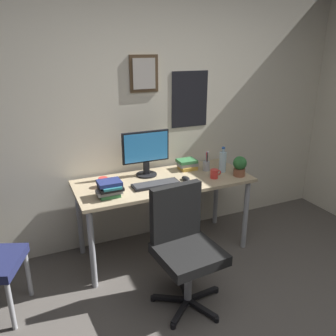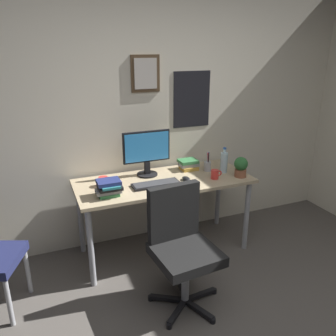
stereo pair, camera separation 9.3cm
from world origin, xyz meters
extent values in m
cube|color=beige|center=(0.00, 2.15, 1.30)|extent=(4.40, 0.08, 2.60)
cube|color=#4C3823|center=(-0.12, 2.11, 1.69)|extent=(0.28, 0.02, 0.34)
cube|color=beige|center=(-0.12, 2.09, 1.69)|extent=(0.22, 0.00, 0.28)
cube|color=black|center=(0.37, 2.11, 1.42)|extent=(0.40, 0.01, 0.56)
cube|color=tan|center=(-0.08, 1.73, 0.74)|extent=(1.64, 0.68, 0.03)
cylinder|color=#9EA0A5|center=(-0.84, 1.45, 0.36)|extent=(0.05, 0.05, 0.73)
cylinder|color=#9EA0A5|center=(0.68, 1.45, 0.36)|extent=(0.05, 0.05, 0.73)
cylinder|color=#9EA0A5|center=(-0.84, 2.01, 0.36)|extent=(0.05, 0.05, 0.73)
cylinder|color=#9EA0A5|center=(0.68, 2.01, 0.36)|extent=(0.05, 0.05, 0.73)
cube|color=black|center=(-0.21, 0.95, 0.46)|extent=(0.50, 0.50, 0.08)
cube|color=black|center=(-0.23, 1.15, 0.72)|extent=(0.42, 0.11, 0.45)
cylinder|color=#9EA0A5|center=(-0.21, 0.95, 0.21)|extent=(0.06, 0.06, 0.42)
cube|color=black|center=(-0.07, 0.96, 0.04)|extent=(0.28, 0.06, 0.03)
cylinder|color=black|center=(0.07, 0.97, 0.02)|extent=(0.04, 0.04, 0.04)
cube|color=black|center=(-0.18, 1.08, 0.04)|extent=(0.10, 0.28, 0.03)
cylinder|color=black|center=(-0.15, 1.22, 0.02)|extent=(0.04, 0.04, 0.04)
cube|color=black|center=(-0.33, 1.02, 0.04)|extent=(0.26, 0.18, 0.03)
cylinder|color=black|center=(-0.45, 1.09, 0.02)|extent=(0.04, 0.04, 0.04)
cube|color=black|center=(-0.32, 0.86, 0.04)|extent=(0.24, 0.21, 0.03)
cylinder|color=black|center=(-0.42, 0.76, 0.02)|extent=(0.04, 0.04, 0.04)
cube|color=black|center=(-0.16, 0.82, 0.04)|extent=(0.15, 0.27, 0.03)
cylinder|color=black|center=(-0.10, 0.69, 0.02)|extent=(0.04, 0.04, 0.04)
cylinder|color=#9EA0A5|center=(-1.47, 1.22, 0.20)|extent=(0.05, 0.05, 0.41)
cylinder|color=#9EA0A5|center=(-1.34, 1.56, 0.20)|extent=(0.05, 0.05, 0.41)
cylinder|color=black|center=(-0.18, 1.91, 0.76)|extent=(0.20, 0.20, 0.01)
cube|color=black|center=(-0.18, 1.91, 0.83)|extent=(0.05, 0.04, 0.12)
cube|color=black|center=(-0.18, 1.92, 1.04)|extent=(0.46, 0.02, 0.30)
cube|color=#338CD8|center=(-0.18, 1.90, 1.04)|extent=(0.43, 0.00, 0.27)
cube|color=black|center=(-0.20, 1.63, 0.77)|extent=(0.43, 0.15, 0.02)
cube|color=#38383A|center=(-0.20, 1.63, 0.78)|extent=(0.41, 0.13, 0.00)
ellipsoid|color=black|center=(0.10, 1.63, 0.77)|extent=(0.06, 0.11, 0.04)
cylinder|color=silver|center=(0.54, 1.70, 0.86)|extent=(0.07, 0.07, 0.20)
cylinder|color=silver|center=(0.54, 1.70, 0.98)|extent=(0.03, 0.03, 0.04)
cylinder|color=#2659B2|center=(0.54, 1.70, 1.00)|extent=(0.03, 0.03, 0.02)
cylinder|color=red|center=(0.37, 1.58, 0.80)|extent=(0.07, 0.07, 0.09)
torus|color=red|center=(0.42, 1.58, 0.80)|extent=(0.05, 0.01, 0.05)
cylinder|color=red|center=(-0.63, 1.79, 0.80)|extent=(0.08, 0.08, 0.09)
torus|color=red|center=(-0.58, 1.79, 0.80)|extent=(0.05, 0.01, 0.05)
cylinder|color=brown|center=(0.63, 1.53, 0.79)|extent=(0.11, 0.11, 0.07)
sphere|color=#2D6B33|center=(0.63, 1.53, 0.89)|extent=(0.13, 0.13, 0.13)
ellipsoid|color=#287A38|center=(0.60, 1.56, 0.91)|extent=(0.07, 0.08, 0.02)
ellipsoid|color=#287A38|center=(0.66, 1.56, 0.90)|extent=(0.07, 0.08, 0.02)
ellipsoid|color=#287A38|center=(0.60, 1.50, 0.88)|extent=(0.08, 0.07, 0.02)
cylinder|color=#9EA0A5|center=(0.41, 1.79, 0.80)|extent=(0.07, 0.07, 0.09)
cylinder|color=#263FBF|center=(0.42, 1.80, 0.88)|extent=(0.01, 0.01, 0.13)
cylinder|color=red|center=(0.41, 1.80, 0.88)|extent=(0.01, 0.01, 0.13)
cylinder|color=black|center=(0.42, 1.79, 0.88)|extent=(0.01, 0.01, 0.13)
cylinder|color=#9EA0A5|center=(0.42, 1.79, 0.89)|extent=(0.01, 0.03, 0.14)
cylinder|color=#9EA0A5|center=(0.41, 1.79, 0.89)|extent=(0.01, 0.02, 0.14)
cube|color=gold|center=(0.26, 1.90, 0.77)|extent=(0.16, 0.14, 0.03)
cube|color=gray|center=(0.26, 1.90, 0.81)|extent=(0.19, 0.11, 0.03)
cube|color=#33723F|center=(0.25, 1.92, 0.84)|extent=(0.18, 0.15, 0.03)
cube|color=#33723F|center=(-0.64, 1.56, 0.77)|extent=(0.17, 0.11, 0.03)
cube|color=gray|center=(-0.64, 1.57, 0.80)|extent=(0.21, 0.11, 0.03)
cube|color=black|center=(-0.63, 1.57, 0.83)|extent=(0.19, 0.16, 0.03)
cube|color=#26727A|center=(-0.63, 1.55, 0.85)|extent=(0.15, 0.17, 0.02)
cube|color=navy|center=(-0.63, 1.57, 0.88)|extent=(0.19, 0.15, 0.03)
camera|label=1|loc=(-1.25, -1.02, 1.94)|focal=36.75mm
camera|label=2|loc=(-1.16, -1.05, 1.94)|focal=36.75mm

